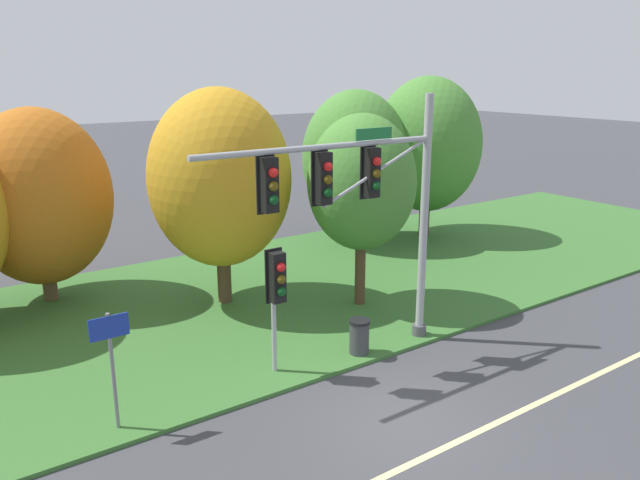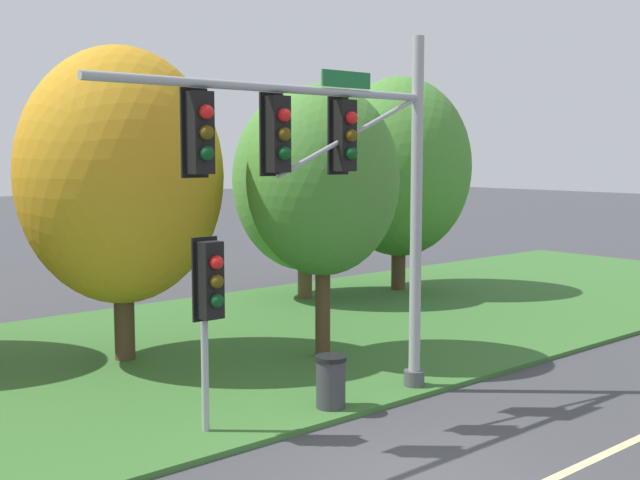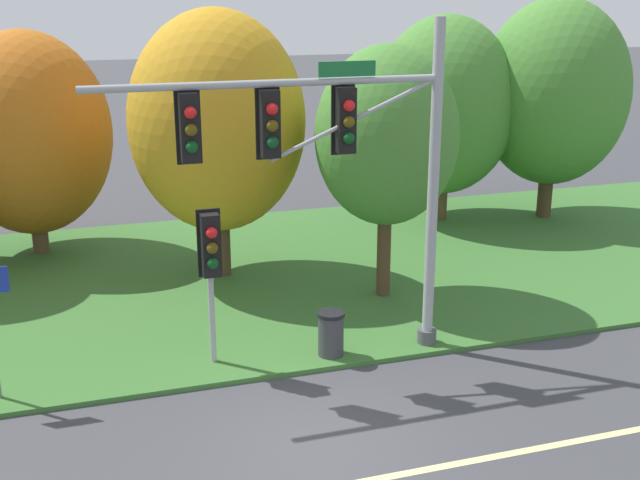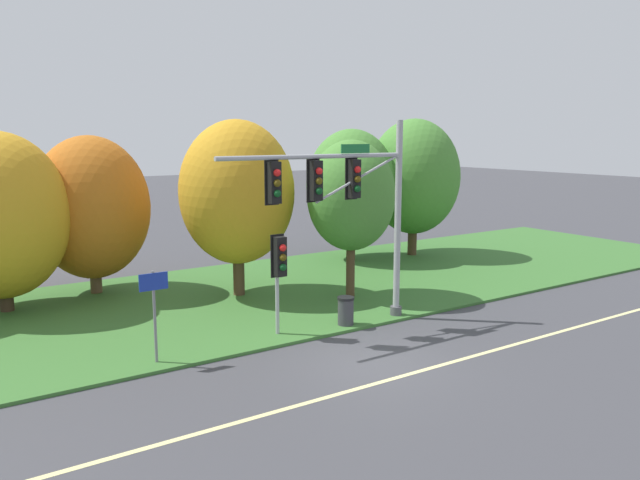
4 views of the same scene
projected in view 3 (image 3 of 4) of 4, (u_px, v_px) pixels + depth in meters
name	position (u px, v px, depth m)	size (l,w,h in m)	color
ground_plane	(323.00, 444.00, 13.27)	(160.00, 160.00, 0.00)	#3D3D42
grass_verge	(225.00, 278.00, 20.76)	(48.00, 11.50, 0.10)	#386B2D
traffic_signal_mast	(333.00, 151.00, 15.01)	(6.82, 0.49, 6.63)	#9EA0A5
pedestrian_signal_near_kerb	(211.00, 255.00, 15.20)	(0.46, 0.55, 3.16)	#9EA0A5
tree_behind_signpost	(29.00, 134.00, 21.74)	(4.43, 4.43, 6.14)	brown
tree_mid_verge	(217.00, 122.00, 19.76)	(4.38, 4.38, 6.73)	#4C3823
tree_tall_centre	(387.00, 137.00, 18.40)	(3.33, 3.33, 5.98)	#4C3823
tree_right_far	(445.00, 106.00, 24.98)	(4.44, 4.44, 6.43)	brown
tree_furthest_back	(554.00, 93.00, 25.14)	(4.66, 4.66, 6.95)	#4C3823
trash_bin	(331.00, 333.00, 16.18)	(0.56, 0.56, 0.93)	#38383D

